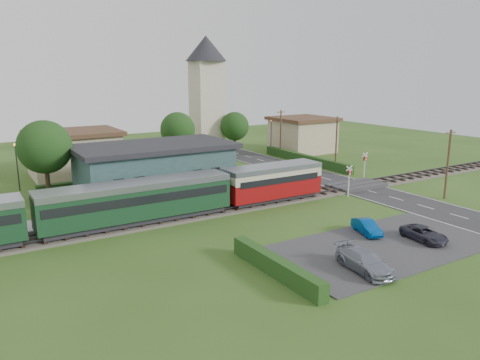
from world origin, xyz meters
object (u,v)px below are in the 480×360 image
pedestrian_far (126,202)px  church_tower (207,88)px  car_park_silver (365,261)px  crossing_signal_near (349,177)px  equipment_hut (91,201)px  house_east (303,134)px  car_park_blue (367,227)px  car_on_road (305,167)px  car_park_dark (424,234)px  pedestrian_near (240,185)px  station_building (155,169)px  house_west (74,153)px  train (99,206)px  crossing_signal_far (365,162)px

pedestrian_far → church_tower: bearing=-26.5°
car_park_silver → pedestrian_far: pedestrian_far is taller
church_tower → crossing_signal_near: (1.40, -28.41, -8.08)m
equipment_hut → house_east: 42.41m
house_east → car_park_blue: size_ratio=2.65×
car_on_road → car_park_dark: bearing=156.4°
crossing_signal_near → pedestrian_far: crossing_signal_near is taller
pedestrian_near → station_building: bearing=-45.6°
house_east → crossing_signal_near: house_east is taller
house_west → car_park_blue: house_west is taller
car_park_silver → car_park_dark: 8.11m
crossing_signal_near → train: bearing=174.4°
house_west → crossing_signal_far: 35.26m
equipment_hut → station_building: size_ratio=0.16×
train → house_east: size_ratio=4.91×
car_on_road → car_park_blue: car_park_blue is taller
house_east → car_park_silver: bearing=-123.9°
car_on_road → car_park_silver: size_ratio=0.72×
car_park_blue → car_park_silver: 7.37m
church_tower → crossing_signal_far: church_tower is taller
church_tower → car_park_silver: church_tower is taller
car_park_silver → pedestrian_far: 21.72m
car_park_blue → car_park_silver: bearing=-118.7°
station_building → crossing_signal_near: station_building is taller
pedestrian_far → car_park_dark: bearing=-121.9°
car_park_blue → car_on_road: bearing=81.2°
house_east → pedestrian_far: size_ratio=5.43×
equipment_hut → car_on_road: (28.46, 6.41, -1.14)m
house_west → pedestrian_far: size_ratio=6.66×
church_tower → car_park_blue: bearing=-98.3°
train → car_park_blue: (17.76, -11.50, -1.55)m
station_building → crossing_signal_far: bearing=-15.6°
car_on_road → car_park_blue: size_ratio=0.99×
house_east → pedestrian_near: bearing=-140.6°
equipment_hut → church_tower: 33.48m
train → car_park_silver: size_ratio=9.48×
equipment_hut → train: 3.24m
crossing_signal_far → car_on_road: crossing_signal_far is taller
house_west → pedestrian_near: house_west is taller
house_east → house_west: bearing=178.4°
car_park_dark → church_tower: bearing=91.7°
car_park_silver → car_park_blue: bearing=49.8°
station_building → church_tower: bearing=48.6°
car_on_road → pedestrian_far: bearing=99.4°
car_park_silver → crossing_signal_near: bearing=56.0°
equipment_hut → house_east: size_ratio=0.29×
crossing_signal_near → crossing_signal_far: (7.20, 4.80, 0.00)m
house_west → pedestrian_near: bearing=-59.9°
crossing_signal_far → car_park_dark: size_ratio=0.87×
crossing_signal_near → pedestrian_near: (-9.72, 5.28, -0.77)m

